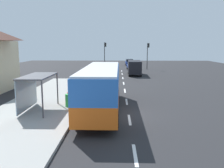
% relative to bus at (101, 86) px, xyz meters
% --- Properties ---
extents(ground_plane, '(56.00, 92.00, 0.04)m').
position_rel_bus_xyz_m(ground_plane, '(1.71, 12.79, -1.86)').
color(ground_plane, '#262628').
extents(sidewalk_platform, '(6.20, 30.00, 0.18)m').
position_rel_bus_xyz_m(sidewalk_platform, '(-4.69, 0.79, -1.75)').
color(sidewalk_platform, '#999993').
rests_on(sidewalk_platform, ground).
extents(lane_stripe_seg_0, '(0.16, 2.20, 0.01)m').
position_rel_bus_xyz_m(lane_stripe_seg_0, '(1.96, -7.21, -1.84)').
color(lane_stripe_seg_0, silver).
rests_on(lane_stripe_seg_0, ground).
extents(lane_stripe_seg_1, '(0.16, 2.20, 0.01)m').
position_rel_bus_xyz_m(lane_stripe_seg_1, '(1.96, -2.21, -1.84)').
color(lane_stripe_seg_1, silver).
rests_on(lane_stripe_seg_1, ground).
extents(lane_stripe_seg_2, '(0.16, 2.20, 0.01)m').
position_rel_bus_xyz_m(lane_stripe_seg_2, '(1.96, 2.79, -1.84)').
color(lane_stripe_seg_2, silver).
rests_on(lane_stripe_seg_2, ground).
extents(lane_stripe_seg_3, '(0.16, 2.20, 0.01)m').
position_rel_bus_xyz_m(lane_stripe_seg_3, '(1.96, 7.79, -1.84)').
color(lane_stripe_seg_3, silver).
rests_on(lane_stripe_seg_3, ground).
extents(lane_stripe_seg_4, '(0.16, 2.20, 0.01)m').
position_rel_bus_xyz_m(lane_stripe_seg_4, '(1.96, 12.79, -1.84)').
color(lane_stripe_seg_4, silver).
rests_on(lane_stripe_seg_4, ground).
extents(lane_stripe_seg_5, '(0.16, 2.20, 0.01)m').
position_rel_bus_xyz_m(lane_stripe_seg_5, '(1.96, 17.79, -1.84)').
color(lane_stripe_seg_5, silver).
rests_on(lane_stripe_seg_5, ground).
extents(lane_stripe_seg_6, '(0.16, 2.20, 0.01)m').
position_rel_bus_xyz_m(lane_stripe_seg_6, '(1.96, 22.79, -1.84)').
color(lane_stripe_seg_6, silver).
rests_on(lane_stripe_seg_6, ground).
extents(lane_stripe_seg_7, '(0.16, 2.20, 0.01)m').
position_rel_bus_xyz_m(lane_stripe_seg_7, '(1.96, 27.79, -1.84)').
color(lane_stripe_seg_7, silver).
rests_on(lane_stripe_seg_7, ground).
extents(bus, '(2.61, 11.03, 3.21)m').
position_rel_bus_xyz_m(bus, '(0.00, 0.00, 0.00)').
color(bus, orange).
rests_on(bus, ground).
extents(white_van, '(2.11, 5.24, 2.30)m').
position_rel_bus_xyz_m(white_van, '(3.91, 21.48, -0.50)').
color(white_van, black).
rests_on(white_van, ground).
extents(sedan_near, '(1.94, 4.45, 1.52)m').
position_rel_bus_xyz_m(sedan_near, '(4.01, 30.18, -1.05)').
color(sedan_near, navy).
rests_on(sedan_near, ground).
extents(sedan_far, '(1.92, 4.44, 1.52)m').
position_rel_bus_xyz_m(sedan_far, '(4.01, 40.25, -1.05)').
color(sedan_far, navy).
rests_on(sedan_far, ground).
extents(recycling_bin_green, '(0.52, 0.52, 0.95)m').
position_rel_bus_xyz_m(recycling_bin_green, '(-2.49, 0.40, -1.19)').
color(recycling_bin_green, green).
rests_on(recycling_bin_green, sidewalk_platform).
extents(recycling_bin_red, '(0.52, 0.52, 0.95)m').
position_rel_bus_xyz_m(recycling_bin_red, '(-2.49, 1.10, -1.19)').
color(recycling_bin_red, red).
rests_on(recycling_bin_red, sidewalk_platform).
extents(recycling_bin_yellow, '(0.52, 0.52, 0.95)m').
position_rel_bus_xyz_m(recycling_bin_yellow, '(-2.49, 1.80, -1.19)').
color(recycling_bin_yellow, yellow).
rests_on(recycling_bin_yellow, sidewalk_platform).
extents(traffic_light_near_side, '(0.49, 0.28, 5.25)m').
position_rel_bus_xyz_m(traffic_light_near_side, '(7.21, 31.00, 1.63)').
color(traffic_light_near_side, '#2D2D2D').
rests_on(traffic_light_near_side, ground).
extents(traffic_light_far_side, '(0.49, 0.28, 5.38)m').
position_rel_bus_xyz_m(traffic_light_far_side, '(-1.39, 31.80, 1.71)').
color(traffic_light_far_side, '#2D2D2D').
rests_on(traffic_light_far_side, ground).
extents(bus_shelter, '(1.80, 4.00, 2.50)m').
position_rel_bus_xyz_m(bus_shelter, '(-4.70, -0.64, 0.25)').
color(bus_shelter, '#4C4C51').
rests_on(bus_shelter, sidewalk_platform).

